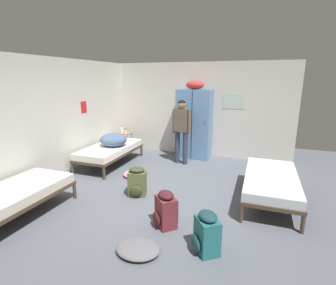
% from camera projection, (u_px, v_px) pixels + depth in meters
% --- Properties ---
extents(ground_plane, '(8.89, 8.89, 0.00)m').
position_uv_depth(ground_plane, '(163.00, 195.00, 4.82)').
color(ground_plane, '#565B66').
extents(room_backdrop, '(4.97, 5.62, 2.56)m').
position_uv_depth(room_backdrop, '(133.00, 115.00, 6.14)').
color(room_backdrop, beige).
rests_on(room_backdrop, ground_plane).
extents(locker_bank, '(0.90, 0.55, 2.07)m').
position_uv_depth(locker_bank, '(194.00, 123.00, 6.87)').
color(locker_bank, '#5B84B2').
rests_on(locker_bank, ground_plane).
extents(shelf_unit, '(0.38, 0.30, 0.57)m').
position_uv_depth(shelf_unit, '(124.00, 140.00, 7.55)').
color(shelf_unit, '#99704C').
rests_on(shelf_unit, ground_plane).
extents(bed_left_rear, '(0.90, 1.90, 0.49)m').
position_uv_depth(bed_left_rear, '(110.00, 150.00, 6.41)').
color(bed_left_rear, '#473828').
rests_on(bed_left_rear, ground_plane).
extents(bed_right, '(0.90, 1.90, 0.49)m').
position_uv_depth(bed_right, '(271.00, 180.00, 4.50)').
color(bed_right, '#473828').
rests_on(bed_right, ground_plane).
extents(bed_left_front, '(0.90, 1.90, 0.49)m').
position_uv_depth(bed_left_front, '(10.00, 197.00, 3.88)').
color(bed_left_front, '#473828').
rests_on(bed_left_front, ground_plane).
extents(bedding_heap, '(0.68, 0.63, 0.32)m').
position_uv_depth(bedding_heap, '(113.00, 140.00, 6.33)').
color(bedding_heap, slate).
rests_on(bedding_heap, bed_left_rear).
extents(person_traveler, '(0.50, 0.27, 1.62)m').
position_uv_depth(person_traveler, '(181.00, 126.00, 6.35)').
color(person_traveler, '#2D334C').
rests_on(person_traveler, ground_plane).
extents(water_bottle, '(0.08, 0.08, 0.21)m').
position_uv_depth(water_bottle, '(122.00, 129.00, 7.51)').
color(water_bottle, white).
rests_on(water_bottle, shelf_unit).
extents(lotion_bottle, '(0.06, 0.06, 0.14)m').
position_uv_depth(lotion_bottle, '(125.00, 131.00, 7.42)').
color(lotion_bottle, beige).
rests_on(lotion_bottle, shelf_unit).
extents(backpack_teal, '(0.42, 0.41, 0.55)m').
position_uv_depth(backpack_teal, '(206.00, 233.00, 3.17)').
color(backpack_teal, '#23666B').
rests_on(backpack_teal, ground_plane).
extents(backpack_maroon, '(0.42, 0.42, 0.55)m').
position_uv_depth(backpack_maroon, '(165.00, 210.00, 3.74)').
color(backpack_maroon, maroon).
rests_on(backpack_maroon, ground_plane).
extents(backpack_olive, '(0.37, 0.39, 0.55)m').
position_uv_depth(backpack_olive, '(137.00, 182.00, 4.73)').
color(backpack_olive, '#566038').
rests_on(backpack_olive, ground_plane).
extents(clothes_pile_pink, '(0.53, 0.52, 0.10)m').
position_uv_depth(clothes_pile_pink, '(135.00, 174.00, 5.72)').
color(clothes_pile_pink, pink).
rests_on(clothes_pile_pink, ground_plane).
extents(clothes_pile_grey, '(0.57, 0.47, 0.11)m').
position_uv_depth(clothes_pile_grey, '(138.00, 249.00, 3.21)').
color(clothes_pile_grey, slate).
rests_on(clothes_pile_grey, ground_plane).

